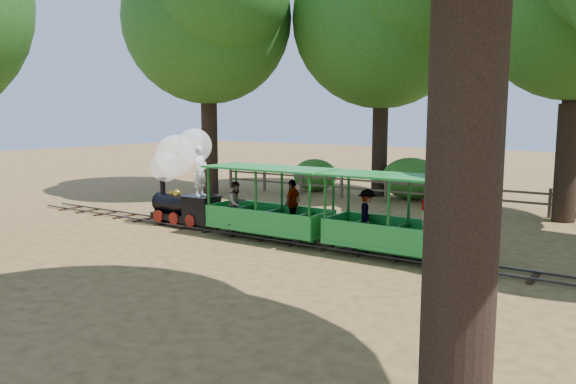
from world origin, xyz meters
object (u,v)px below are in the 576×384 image
Objects in this scene: carriage_rear at (395,225)px; locomotive at (181,170)px; fence at (410,190)px; carriage_front at (268,210)px.

locomotive is at bearing 179.47° from carriage_rear.
locomotive reaches higher than fence.
locomotive is 0.84× the size of carriage_front.
fence is at bearing 109.51° from carriage_rear.
carriage_rear is at bearing -70.49° from fence.
carriage_rear is 0.20× the size of fence.
fence is (0.99, 8.01, -0.24)m from carriage_front.
locomotive reaches higher than carriage_front.
locomotive is 0.84× the size of carriage_rear.
carriage_front is 0.20× the size of fence.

